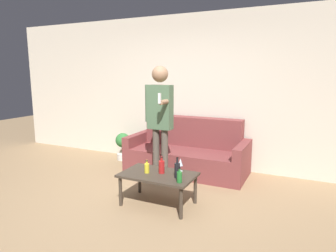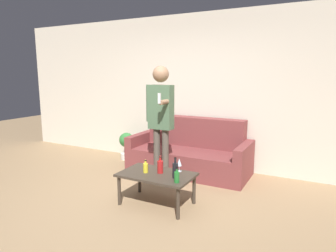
% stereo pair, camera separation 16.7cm
% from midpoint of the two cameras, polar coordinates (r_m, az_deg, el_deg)
% --- Properties ---
extents(ground_plane, '(16.00, 16.00, 0.00)m').
position_cam_midpoint_polar(ground_plane, '(3.86, -10.29, -15.81)').
color(ground_plane, '#997A56').
extents(wall_back, '(8.00, 0.06, 2.70)m').
position_cam_midpoint_polar(wall_back, '(5.46, 3.16, 6.64)').
color(wall_back, beige).
rests_on(wall_back, ground_plane).
extents(couch, '(2.03, 0.86, 0.91)m').
position_cam_midpoint_polar(couch, '(5.17, 2.86, -5.18)').
color(couch, brown).
rests_on(couch, ground_plane).
extents(coffee_table, '(0.94, 0.58, 0.41)m').
position_cam_midpoint_polar(coffee_table, '(3.87, -3.15, -9.72)').
color(coffee_table, '#3D3328').
rests_on(coffee_table, ground_plane).
extents(bottle_orange, '(0.06, 0.06, 0.17)m').
position_cam_midpoint_polar(bottle_orange, '(3.88, -5.30, -7.94)').
color(bottle_orange, yellow).
rests_on(bottle_orange, coffee_table).
extents(bottle_green, '(0.08, 0.08, 0.22)m').
position_cam_midpoint_polar(bottle_green, '(3.85, -2.49, -7.72)').
color(bottle_green, '#B21E1E').
rests_on(bottle_green, coffee_table).
extents(bottle_dark, '(0.07, 0.07, 0.26)m').
position_cam_midpoint_polar(bottle_dark, '(3.68, 0.46, -8.35)').
color(bottle_dark, black).
rests_on(bottle_dark, coffee_table).
extents(bottle_yellow, '(0.06, 0.06, 0.18)m').
position_cam_midpoint_polar(bottle_yellow, '(3.54, 0.81, -9.62)').
color(bottle_yellow, '#23752D').
rests_on(bottle_yellow, coffee_table).
extents(wine_glass_near, '(0.07, 0.07, 0.17)m').
position_cam_midpoint_polar(wine_glass_near, '(3.90, 1.13, -6.97)').
color(wine_glass_near, silver).
rests_on(wine_glass_near, coffee_table).
extents(person_standing_front, '(0.43, 0.44, 1.78)m').
position_cam_midpoint_polar(person_standing_front, '(4.39, -2.66, 2.38)').
color(person_standing_front, brown).
rests_on(person_standing_front, ground_plane).
extents(potted_plant, '(0.28, 0.28, 0.53)m').
position_cam_midpoint_polar(potted_plant, '(5.91, -9.40, -3.41)').
color(potted_plant, silver).
rests_on(potted_plant, ground_plane).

